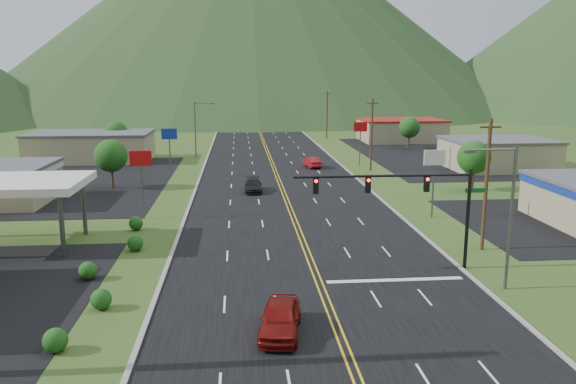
{
  "coord_description": "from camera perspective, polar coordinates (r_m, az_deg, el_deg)",
  "views": [
    {
      "loc": [
        -5.0,
        -21.91,
        13.11
      ],
      "look_at": [
        -1.36,
        19.38,
        4.5
      ],
      "focal_mm": 35.0,
      "sensor_mm": 36.0,
      "label": 1
    }
  ],
  "objects": [
    {
      "name": "ground",
      "position": [
        26.02,
        7.12,
        -18.62
      ],
      "size": [
        500.0,
        500.0,
        0.0
      ],
      "primitive_type": "plane",
      "color": "#2D4B1A",
      "rests_on": "ground"
    },
    {
      "name": "streetlight_east",
      "position": [
        36.65,
        21.31,
        -1.58
      ],
      "size": [
        3.28,
        0.25,
        9.0
      ],
      "color": "#59595E",
      "rests_on": "ground"
    },
    {
      "name": "tree_west_a",
      "position": [
        69.19,
        -17.55,
        3.53
      ],
      "size": [
        3.84,
        3.84,
        5.82
      ],
      "color": "#382314",
      "rests_on": "ground"
    },
    {
      "name": "utility_pole_c",
      "position": [
        118.64,
        3.98,
        7.84
      ],
      "size": [
        1.6,
        0.28,
        10.0
      ],
      "color": "#382314",
      "rests_on": "ground"
    },
    {
      "name": "pole_sign_east_a",
      "position": [
        53.67,
        14.64,
        2.71
      ],
      "size": [
        2.0,
        0.18,
        6.4
      ],
      "color": "#59595E",
      "rests_on": "ground"
    },
    {
      "name": "pole_sign_east_b",
      "position": [
        84.26,
        7.36,
        6.15
      ],
      "size": [
        2.0,
        0.18,
        6.4
      ],
      "color": "#59595E",
      "rests_on": "ground"
    },
    {
      "name": "pole_sign_west_a",
      "position": [
        53.3,
        -14.71,
        2.65
      ],
      "size": [
        2.0,
        0.18,
        6.4
      ],
      "color": "#59595E",
      "rests_on": "ground"
    },
    {
      "name": "streetlight_west",
      "position": [
        92.5,
        -9.22,
        6.66
      ],
      "size": [
        3.28,
        0.25,
        9.0
      ],
      "color": "#59595E",
      "rests_on": "ground"
    },
    {
      "name": "traffic_signal",
      "position": [
        38.5,
        12.43,
        -0.21
      ],
      "size": [
        13.1,
        0.43,
        7.0
      ],
      "color": "black",
      "rests_on": "ground"
    },
    {
      "name": "utility_pole_a",
      "position": [
        44.71,
        19.5,
        0.77
      ],
      "size": [
        1.6,
        0.28,
        10.0
      ],
      "color": "#382314",
      "rests_on": "ground"
    },
    {
      "name": "building_west_far",
      "position": [
        93.44,
        -19.31,
        4.4
      ],
      "size": [
        18.4,
        11.4,
        4.5
      ],
      "color": "tan",
      "rests_on": "ground"
    },
    {
      "name": "utility_pole_b",
      "position": [
        79.51,
        8.49,
        5.84
      ],
      "size": [
        1.6,
        0.28,
        10.0
      ],
      "color": "#382314",
      "rests_on": "ground"
    },
    {
      "name": "tree_east_a",
      "position": [
        68.17,
        18.38,
        3.36
      ],
      "size": [
        3.84,
        3.84,
        5.82
      ],
      "color": "#382314",
      "rests_on": "ground"
    },
    {
      "name": "tree_west_b",
      "position": [
        96.46,
        -17.07,
        5.73
      ],
      "size": [
        3.84,
        3.84,
        5.82
      ],
      "color": "#382314",
      "rests_on": "ground"
    },
    {
      "name": "tree_east_b",
      "position": [
        105.02,
        12.23,
        6.43
      ],
      "size": [
        3.84,
        3.84,
        5.82
      ],
      "color": "#382314",
      "rests_on": "ground"
    },
    {
      "name": "building_east_mid",
      "position": [
        86.05,
        20.52,
        3.68
      ],
      "size": [
        14.4,
        11.4,
        4.3
      ],
      "color": "tan",
      "rests_on": "ground"
    },
    {
      "name": "building_east_far",
      "position": [
        117.18,
        11.41,
        6.19
      ],
      "size": [
        16.4,
        12.4,
        4.5
      ],
      "color": "tan",
      "rests_on": "ground"
    },
    {
      "name": "road",
      "position": [
        26.02,
        7.12,
        -18.62
      ],
      "size": [
        20.0,
        460.0,
        0.04
      ],
      "primitive_type": "cube",
      "color": "black",
      "rests_on": "ground"
    },
    {
      "name": "mountain_n",
      "position": [
        243.75,
        -4.04,
        18.63
      ],
      "size": [
        220.0,
        220.0,
        85.0
      ],
      "primitive_type": "cone",
      "color": "#273E1C",
      "rests_on": "ground"
    },
    {
      "name": "car_red_far",
      "position": [
        81.74,
        2.46,
        3.03
      ],
      "size": [
        2.32,
        4.78,
        1.51
      ],
      "primitive_type": "imported",
      "rotation": [
        0.0,
        0.0,
        3.3
      ],
      "color": "maroon",
      "rests_on": "ground"
    },
    {
      "name": "utility_pole_d",
      "position": [
        158.2,
        1.7,
        8.83
      ],
      "size": [
        1.6,
        0.28,
        10.0
      ],
      "color": "#382314",
      "rests_on": "ground"
    },
    {
      "name": "gas_canopy",
      "position": [
        47.8,
        -25.78,
        0.63
      ],
      "size": [
        10.0,
        8.0,
        5.3
      ],
      "color": "white",
      "rests_on": "ground"
    },
    {
      "name": "pole_sign_west_b",
      "position": [
        74.9,
        -11.96,
        5.3
      ],
      "size": [
        2.0,
        0.18,
        6.4
      ],
      "color": "#59595E",
      "rests_on": "ground"
    },
    {
      "name": "car_dark_mid",
      "position": [
        64.52,
        -3.53,
        0.61
      ],
      "size": [
        1.95,
        4.77,
        1.38
      ],
      "primitive_type": "imported",
      "rotation": [
        0.0,
        0.0,
        -0.0
      ],
      "color": "black",
      "rests_on": "ground"
    },
    {
      "name": "car_red_near",
      "position": [
        29.62,
        -0.79,
        -12.74
      ],
      "size": [
        2.75,
        5.2,
        1.69
      ],
      "primitive_type": "imported",
      "rotation": [
        0.0,
        0.0,
        -0.16
      ],
      "color": "maroon",
      "rests_on": "ground"
    }
  ]
}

